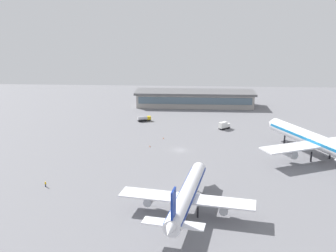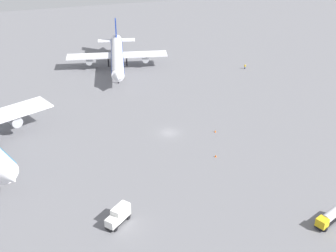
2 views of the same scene
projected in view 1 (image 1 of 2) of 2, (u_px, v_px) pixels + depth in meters
name	position (u px, v px, depth m)	size (l,w,h in m)	color
ground	(179.00, 150.00, 149.02)	(288.00, 288.00, 0.00)	slate
terminal_building	(195.00, 98.00, 222.53)	(66.62, 18.38, 8.38)	#9E9993
airplane_at_gate	(187.00, 195.00, 100.63)	(34.82, 42.93, 13.12)	white
airplane_taxiing	(316.00, 141.00, 139.67)	(43.61, 52.58, 17.02)	white
fuel_truck	(144.00, 118.00, 189.97)	(6.52, 4.33, 2.50)	black
catering_truck	(224.00, 125.00, 176.62)	(5.46, 5.12, 3.30)	black
ground_crew_worker	(45.00, 184.00, 116.64)	(0.55, 0.48, 1.67)	#1E2338
safety_cone_near_gate	(163.00, 138.00, 163.03)	(0.44, 0.44, 0.60)	#EA590C
safety_cone_mid_apron	(150.00, 146.00, 152.63)	(0.44, 0.44, 0.60)	#EA590C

